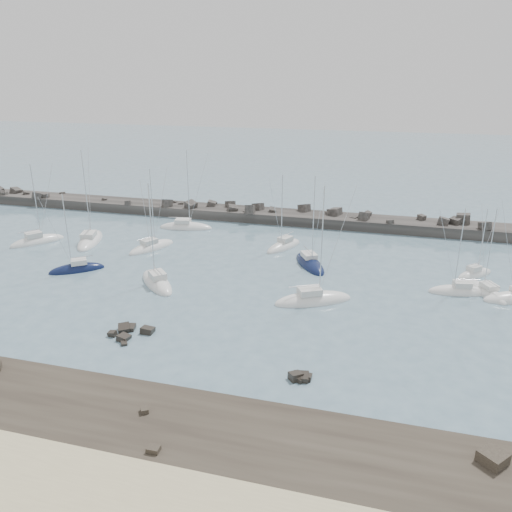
{
  "coord_description": "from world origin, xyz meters",
  "views": [
    {
      "loc": [
        21.11,
        -49.82,
        25.96
      ],
      "look_at": [
        4.28,
        12.0,
        2.46
      ],
      "focal_mm": 35.0,
      "sensor_mm": 36.0,
      "label": 1
    }
  ],
  "objects": [
    {
      "name": "sailboat_0",
      "position": [
        -33.57,
        15.16,
        0.16
      ],
      "size": [
        7.09,
        8.6,
        13.81
      ],
      "color": "white",
      "rests_on": "ground"
    },
    {
      "name": "sailboat_8",
      "position": [
        10.98,
        16.93,
        0.14
      ],
      "size": [
        6.82,
        9.12,
        14.1
      ],
      "color": "#0E173A",
      "rests_on": "ground"
    },
    {
      "name": "sailboat_3",
      "position": [
        -14.25,
        17.4,
        0.14
      ],
      "size": [
        6.03,
        8.83,
        13.52
      ],
      "color": "white",
      "rests_on": "ground"
    },
    {
      "name": "sailboat_1",
      "position": [
        -25.49,
        17.81,
        0.14
      ],
      "size": [
        6.1,
        10.61,
        15.93
      ],
      "color": "white",
      "rests_on": "ground"
    },
    {
      "name": "sailboat_10",
      "position": [
        34.0,
        12.95,
        0.13
      ],
      "size": [
        5.35,
        7.61,
        11.7
      ],
      "color": "white",
      "rests_on": "ground"
    },
    {
      "name": "sailboat_2",
      "position": [
        -20.13,
        6.16,
        0.15
      ],
      "size": [
        7.36,
        6.36,
        12.01
      ],
      "color": "#0E173A",
      "rests_on": "ground"
    },
    {
      "name": "sailboat_9",
      "position": [
        30.63,
        12.14,
        0.14
      ],
      "size": [
        7.73,
        3.62,
        11.9
      ],
      "color": "white",
      "rests_on": "ground"
    },
    {
      "name": "sailboat_7",
      "position": [
        13.37,
        4.77,
        0.15
      ],
      "size": [
        9.96,
        7.22,
        15.34
      ],
      "color": "white",
      "rests_on": "ground"
    },
    {
      "name": "rock_cluster_far",
      "position": [
        14.91,
        -11.69,
        0.12
      ],
      "size": [
        2.15,
        1.65,
        1.15
      ],
      "color": "black",
      "rests_on": "ground"
    },
    {
      "name": "rock_shelf",
      "position": [
        0.08,
        -21.99,
        0.01
      ],
      "size": [
        140.0,
        12.0,
        2.12
      ],
      "color": "#2A241D",
      "rests_on": "ground"
    },
    {
      "name": "sailboat_12",
      "position": [
        33.37,
        18.81,
        0.14
      ],
      "size": [
        5.85,
        5.76,
        10.18
      ],
      "color": "white",
      "rests_on": "ground"
    },
    {
      "name": "sailboat_5",
      "position": [
        -7.19,
        4.73,
        0.16
      ],
      "size": [
        8.24,
        8.44,
        14.37
      ],
      "color": "white",
      "rests_on": "ground"
    },
    {
      "name": "sailboat_4",
      "position": [
        -13.37,
        29.05,
        0.14
      ],
      "size": [
        9.83,
        4.53,
        14.87
      ],
      "color": "white",
      "rests_on": "ground"
    },
    {
      "name": "rock_cluster_near",
      "position": [
        -4.22,
        -8.11,
        0.16
      ],
      "size": [
        4.39,
        4.31,
        1.15
      ],
      "color": "black",
      "rests_on": "ground"
    },
    {
      "name": "ground",
      "position": [
        0.0,
        0.0,
        0.0
      ],
      "size": [
        400.0,
        400.0,
        0.0
      ],
      "primitive_type": "plane",
      "color": "slate",
      "rests_on": "ground"
    },
    {
      "name": "sailboat_6",
      "position": [
        5.74,
        23.35,
        0.15
      ],
      "size": [
        5.63,
        8.24,
        12.76
      ],
      "color": "white",
      "rests_on": "ground"
    },
    {
      "name": "breakwater",
      "position": [
        -7.47,
        37.99,
        0.29
      ],
      "size": [
        115.0,
        7.0,
        4.98
      ],
      "color": "#2D2B28",
      "rests_on": "ground"
    }
  ]
}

